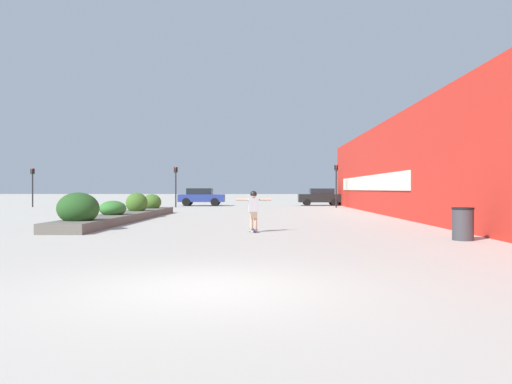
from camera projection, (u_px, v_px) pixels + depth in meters
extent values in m
plane|color=#ADA89E|center=(202.00, 288.00, 7.39)|extent=(300.00, 300.00, 0.00)
cube|color=red|center=(403.00, 166.00, 25.52)|extent=(0.60, 43.09, 5.34)
cube|color=silver|center=(367.00, 183.00, 32.99)|extent=(0.06, 19.95, 0.96)
cube|color=#605B54|center=(126.00, 216.00, 23.80)|extent=(1.57, 15.59, 0.36)
ellipsoid|color=#234C1E|center=(78.00, 208.00, 17.86)|extent=(1.50, 1.34, 1.15)
ellipsoid|color=#33702D|center=(113.00, 209.00, 22.03)|extent=(1.16, 1.34, 0.71)
ellipsoid|color=#3D6623|center=(137.00, 203.00, 25.87)|extent=(1.12, 1.09, 1.08)
ellipsoid|color=#3D6623|center=(152.00, 202.00, 29.50)|extent=(1.11, 1.05, 0.95)
cube|color=navy|center=(254.00, 229.00, 17.12)|extent=(0.33, 0.73, 0.01)
cylinder|color=beige|center=(250.00, 231.00, 17.35)|extent=(0.07, 0.07, 0.06)
cylinder|color=beige|center=(255.00, 231.00, 17.38)|extent=(0.07, 0.07, 0.06)
cylinder|color=beige|center=(252.00, 232.00, 16.86)|extent=(0.07, 0.07, 0.06)
cylinder|color=beige|center=(257.00, 232.00, 16.89)|extent=(0.07, 0.07, 0.06)
cylinder|color=tan|center=(251.00, 221.00, 17.11)|extent=(0.13, 0.13, 0.60)
cylinder|color=tan|center=(256.00, 220.00, 17.13)|extent=(0.13, 0.13, 0.60)
cube|color=gray|center=(254.00, 215.00, 17.12)|extent=(0.25, 0.22, 0.22)
cube|color=#B2B2B7|center=(254.00, 205.00, 17.12)|extent=(0.37, 0.23, 0.47)
cylinder|color=tan|center=(242.00, 200.00, 17.05)|extent=(0.45, 0.16, 0.08)
cylinder|color=tan|center=(265.00, 200.00, 17.18)|extent=(0.45, 0.16, 0.08)
sphere|color=tan|center=(254.00, 195.00, 17.12)|extent=(0.20, 0.20, 0.20)
sphere|color=black|center=(254.00, 194.00, 17.12)|extent=(0.23, 0.23, 0.23)
cylinder|color=#38383D|center=(463.00, 225.00, 14.37)|extent=(0.59, 0.59, 0.90)
cylinder|color=black|center=(463.00, 208.00, 14.37)|extent=(0.62, 0.62, 0.05)
cube|color=navy|center=(202.00, 198.00, 44.61)|extent=(4.05, 1.75, 0.67)
cube|color=black|center=(200.00, 191.00, 44.61)|extent=(2.23, 1.54, 0.54)
cylinder|color=black|center=(217.00, 202.00, 45.42)|extent=(0.71, 0.22, 0.71)
cylinder|color=black|center=(215.00, 202.00, 43.76)|extent=(0.71, 0.22, 0.71)
cylinder|color=black|center=(189.00, 202.00, 45.47)|extent=(0.71, 0.22, 0.71)
cylinder|color=black|center=(186.00, 202.00, 43.81)|extent=(0.71, 0.22, 0.71)
cube|color=black|center=(449.00, 198.00, 46.88)|extent=(4.13, 1.77, 0.72)
cube|color=black|center=(447.00, 191.00, 46.88)|extent=(2.27, 1.55, 0.56)
cylinder|color=black|center=(459.00, 201.00, 47.69)|extent=(0.68, 0.22, 0.68)
cylinder|color=black|center=(466.00, 202.00, 46.02)|extent=(0.68, 0.22, 0.68)
cylinder|color=black|center=(432.00, 201.00, 47.75)|extent=(0.68, 0.22, 0.68)
cylinder|color=black|center=(438.00, 202.00, 46.07)|extent=(0.68, 0.22, 0.68)
cube|color=black|center=(320.00, 198.00, 45.53)|extent=(3.91, 1.85, 0.74)
cube|color=black|center=(322.00, 191.00, 45.52)|extent=(2.15, 1.63, 0.52)
cylinder|color=black|center=(307.00, 202.00, 44.68)|extent=(0.60, 0.22, 0.60)
cylinder|color=black|center=(306.00, 202.00, 46.43)|extent=(0.60, 0.22, 0.60)
cylinder|color=black|center=(335.00, 202.00, 44.62)|extent=(0.60, 0.22, 0.60)
cylinder|color=black|center=(332.00, 202.00, 46.38)|extent=(0.60, 0.22, 0.60)
cylinder|color=black|center=(176.00, 190.00, 40.78)|extent=(0.11, 0.11, 2.86)
cube|color=black|center=(176.00, 170.00, 40.77)|extent=(0.28, 0.20, 0.45)
sphere|color=red|center=(175.00, 168.00, 40.65)|extent=(0.15, 0.15, 0.15)
sphere|color=#2D2823|center=(175.00, 170.00, 40.65)|extent=(0.15, 0.15, 0.15)
sphere|color=#2D2823|center=(175.00, 172.00, 40.65)|extent=(0.15, 0.15, 0.15)
cylinder|color=black|center=(336.00, 189.00, 40.07)|extent=(0.11, 0.11, 3.00)
cube|color=black|center=(336.00, 168.00, 40.06)|extent=(0.28, 0.20, 0.45)
sphere|color=red|center=(336.00, 166.00, 39.94)|extent=(0.15, 0.15, 0.15)
sphere|color=#2D2823|center=(336.00, 168.00, 39.94)|extent=(0.15, 0.15, 0.15)
sphere|color=#2D2823|center=(336.00, 169.00, 39.94)|extent=(0.15, 0.15, 0.15)
cylinder|color=black|center=(33.00, 191.00, 41.24)|extent=(0.11, 0.11, 2.75)
cube|color=black|center=(33.00, 171.00, 41.24)|extent=(0.28, 0.20, 0.45)
sphere|color=red|center=(32.00, 169.00, 41.11)|extent=(0.15, 0.15, 0.15)
sphere|color=#2D2823|center=(32.00, 171.00, 41.12)|extent=(0.15, 0.15, 0.15)
sphere|color=#2D2823|center=(32.00, 173.00, 41.12)|extent=(0.15, 0.15, 0.15)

